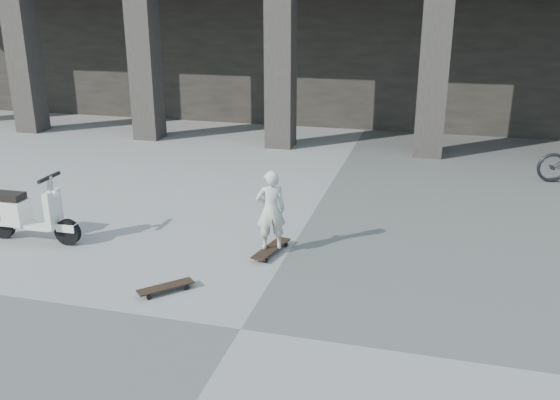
% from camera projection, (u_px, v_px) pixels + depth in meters
% --- Properties ---
extents(ground, '(90.00, 90.00, 0.00)m').
position_uv_depth(ground, '(241.00, 329.00, 6.60)').
color(ground, '#4C4D4A').
rests_on(ground, ground).
extents(colonnade, '(28.00, 8.82, 6.00)m').
position_uv_depth(colonnade, '(380.00, 15.00, 18.22)').
color(colonnade, black).
rests_on(colonnade, ground).
extents(longboard, '(0.38, 0.89, 0.09)m').
position_uv_depth(longboard, '(271.00, 249.00, 8.55)').
color(longboard, black).
rests_on(longboard, ground).
extents(skateboard_spare, '(0.62, 0.64, 0.09)m').
position_uv_depth(skateboard_spare, '(166.00, 287.00, 7.42)').
color(skateboard_spare, black).
rests_on(skateboard_spare, ground).
extents(child, '(0.50, 0.42, 1.16)m').
position_uv_depth(child, '(271.00, 210.00, 8.36)').
color(child, beige).
rests_on(child, longboard).
extents(scooter, '(1.53, 0.49, 1.06)m').
position_uv_depth(scooter, '(17.00, 213.00, 8.93)').
color(scooter, black).
rests_on(scooter, ground).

